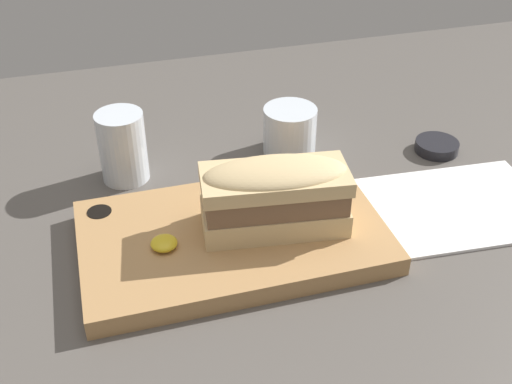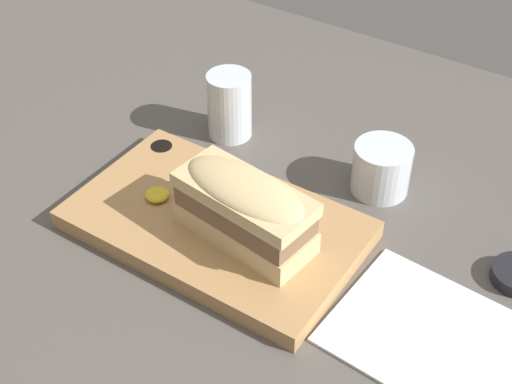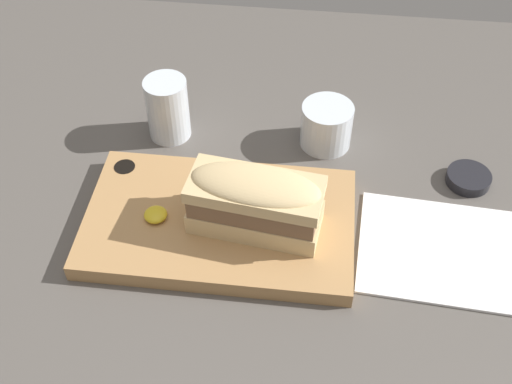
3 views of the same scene
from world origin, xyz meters
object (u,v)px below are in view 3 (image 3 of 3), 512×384
Objects in this scene: wine_glass at (326,127)px; condiment_dish at (468,178)px; serving_board at (219,222)px; napkin at (447,252)px; sandwich at (255,200)px; water_glass at (168,112)px.

wine_glass reaches higher than condiment_dish.
serving_board is 1.49× the size of napkin.
sandwich is 23.69cm from water_glass.
water_glass is (-10.07, 17.44, 2.93)cm from serving_board.
condiment_dish is at bearing 20.27° from serving_board.
serving_board is at bearing 178.57° from napkin.
condiment_dish is (28.10, 12.95, -6.09)cm from sandwich.
water_glass is 43.43cm from condiment_dish.
wine_glass is 24.86cm from napkin.
water_glass reaches higher than serving_board.
water_glass is at bearing 155.07° from napkin.
sandwich is 31.54cm from condiment_dish.
serving_board is 7.48cm from sandwich.
condiment_dish is (42.98, -5.28, -3.34)cm from water_glass.
condiment_dish is (20.00, -5.89, -2.19)cm from wine_glass.
water_glass is 0.41× the size of napkin.
wine_glass is 20.96cm from condiment_dish.
serving_board is at bearing -60.00° from water_glass.
condiment_dish is at bearing -7.01° from water_glass.
sandwich is at bearing -113.28° from wine_glass.
napkin is (24.18, 0.07, -6.66)cm from sandwich.
napkin is at bearing -49.40° from wine_glass.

